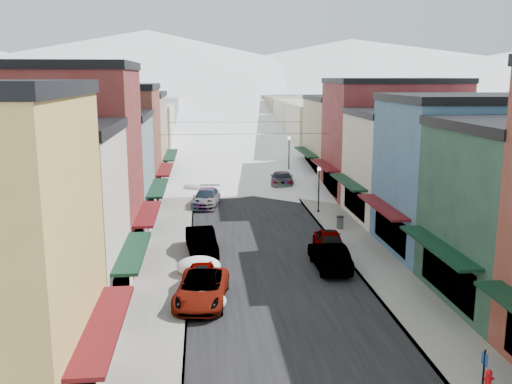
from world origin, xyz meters
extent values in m
cube|color=black|center=(0.00, 60.00, 0.01)|extent=(10.00, 160.00, 0.01)
cube|color=gray|center=(-6.60, 60.00, 0.07)|extent=(3.20, 160.00, 0.15)
cube|color=gray|center=(6.60, 60.00, 0.07)|extent=(3.20, 160.00, 0.15)
cube|color=slate|center=(-5.05, 60.00, 0.07)|extent=(0.10, 160.00, 0.15)
cube|color=slate|center=(5.05, 60.00, 0.07)|extent=(0.10, 160.00, 0.15)
cube|color=#590F12|center=(-7.60, 4.00, 3.20)|extent=(1.20, 7.22, 0.15)
cube|color=beige|center=(-13.20, 12.50, 4.50)|extent=(10.00, 8.00, 9.00)
cube|color=black|center=(-13.20, 12.50, 9.25)|extent=(10.20, 8.20, 0.50)
cube|color=black|center=(-7.60, 12.50, 3.20)|extent=(1.20, 6.80, 0.15)
cube|color=maroon|center=(-13.70, 20.50, 6.00)|extent=(11.00, 8.00, 12.00)
cube|color=black|center=(-13.70, 20.50, 12.25)|extent=(11.20, 8.20, 0.50)
cube|color=#590F12|center=(-7.60, 20.50, 3.20)|extent=(1.20, 6.80, 0.15)
cube|color=gray|center=(-13.20, 29.00, 4.25)|extent=(10.00, 9.00, 8.50)
cube|color=black|center=(-13.20, 29.00, 8.75)|extent=(10.20, 9.20, 0.50)
cube|color=black|center=(-7.60, 29.00, 3.20)|extent=(1.20, 7.65, 0.15)
cube|color=brown|center=(-14.20, 38.00, 5.25)|extent=(12.00, 9.00, 10.50)
cube|color=black|center=(-14.20, 38.00, 10.75)|extent=(12.20, 9.20, 0.50)
cube|color=#590F12|center=(-7.60, 38.00, 3.20)|extent=(1.20, 7.65, 0.15)
cube|color=tan|center=(-13.20, 48.00, 4.75)|extent=(10.00, 11.00, 9.50)
cube|color=black|center=(-13.20, 48.00, 9.75)|extent=(10.20, 11.20, 0.50)
cube|color=black|center=(-7.60, 48.00, 3.20)|extent=(1.20, 9.35, 0.15)
cube|color=black|center=(7.60, 12.00, 3.20)|extent=(1.20, 7.65, 0.15)
cube|color=#375D7D|center=(13.20, 21.00, 5.00)|extent=(10.00, 9.00, 10.00)
cube|color=black|center=(13.20, 21.00, 10.25)|extent=(10.20, 9.20, 0.50)
cube|color=#590F12|center=(7.60, 21.00, 3.20)|extent=(1.20, 7.65, 0.15)
cube|color=beige|center=(13.70, 30.00, 4.25)|extent=(11.00, 9.00, 8.50)
cube|color=black|center=(13.70, 30.00, 8.75)|extent=(11.20, 9.20, 0.50)
cube|color=black|center=(7.60, 30.00, 3.20)|extent=(1.20, 7.65, 0.15)
cube|color=maroon|center=(14.20, 39.00, 5.50)|extent=(12.00, 9.00, 11.00)
cube|color=black|center=(14.20, 39.00, 11.25)|extent=(12.20, 9.20, 0.50)
cube|color=#590F12|center=(7.60, 39.00, 3.20)|extent=(1.20, 7.65, 0.15)
cube|color=tan|center=(13.20, 49.00, 4.50)|extent=(10.00, 11.00, 9.00)
cube|color=black|center=(13.20, 49.00, 9.25)|extent=(10.20, 11.20, 0.50)
cube|color=black|center=(7.60, 49.00, 3.20)|extent=(1.20, 9.35, 0.15)
cube|color=gray|center=(-12.50, 62.00, 4.00)|extent=(9.00, 13.00, 8.00)
cube|color=gray|center=(12.50, 62.00, 4.00)|extent=(9.00, 13.00, 8.00)
cube|color=gray|center=(-12.50, 76.00, 4.00)|extent=(9.00, 13.00, 8.00)
cube|color=gray|center=(12.50, 76.00, 4.00)|extent=(9.00, 13.00, 8.00)
cube|color=gray|center=(-12.50, 90.00, 4.00)|extent=(9.00, 13.00, 8.00)
cube|color=gray|center=(12.50, 90.00, 4.00)|extent=(9.00, 13.00, 8.00)
cube|color=gray|center=(-12.50, 104.00, 4.00)|extent=(9.00, 13.00, 8.00)
cube|color=gray|center=(12.50, 104.00, 4.00)|extent=(9.00, 13.00, 8.00)
cube|color=silver|center=(0.00, 225.00, 6.00)|extent=(360.00, 40.00, 12.00)
cone|color=white|center=(-30.00, 275.00, 17.00)|extent=(300.00, 300.00, 34.00)
cone|color=white|center=(70.00, 270.00, 15.00)|extent=(320.00, 320.00, 30.00)
cylinder|color=black|center=(0.00, 40.00, 6.20)|extent=(16.40, 0.04, 0.04)
cylinder|color=black|center=(0.00, 55.00, 6.20)|extent=(16.40, 0.04, 0.04)
imported|color=white|center=(-4.30, 13.54, 0.77)|extent=(3.21, 5.80, 1.54)
imported|color=gray|center=(-4.30, 15.34, 0.71)|extent=(1.71, 4.17, 1.42)
imported|color=black|center=(-4.30, 22.08, 0.83)|extent=(2.31, 5.21, 1.66)
imported|color=gray|center=(-3.85, 36.33, 0.79)|extent=(2.94, 5.71, 1.58)
imported|color=black|center=(3.50, 18.16, 0.82)|extent=(1.82, 5.03, 1.65)
imported|color=#95989E|center=(4.30, 21.97, 0.77)|extent=(2.22, 4.67, 1.54)
imported|color=black|center=(4.30, 44.95, 0.86)|extent=(3.01, 6.16, 1.72)
imported|color=#A8ACB1|center=(-1.43, 53.05, 0.76)|extent=(2.08, 4.59, 1.53)
imported|color=silver|center=(1.57, 66.21, 0.84)|extent=(3.00, 6.16, 1.69)
cylinder|color=red|center=(6.34, 3.84, 0.45)|extent=(0.24, 0.24, 0.60)
sphere|color=red|center=(6.34, 3.84, 0.79)|extent=(0.26, 0.26, 0.26)
cylinder|color=red|center=(6.34, 3.84, 0.55)|extent=(0.45, 0.10, 0.10)
cylinder|color=black|center=(5.20, 2.17, 1.39)|extent=(0.07, 0.07, 2.47)
cube|color=#1C439D|center=(5.20, 2.17, 2.29)|extent=(0.06, 0.34, 0.45)
cylinder|color=#4F5154|center=(6.31, 26.93, 0.61)|extent=(0.53, 0.53, 0.91)
cylinder|color=black|center=(6.31, 26.93, 1.08)|extent=(0.57, 0.57, 0.06)
cylinder|color=black|center=(5.77, 32.59, 0.20)|extent=(0.27, 0.27, 0.09)
cylinder|color=black|center=(5.77, 32.59, 1.95)|extent=(0.11, 0.11, 3.61)
sphere|color=white|center=(5.77, 32.59, 3.89)|extent=(0.32, 0.32, 0.32)
cylinder|color=black|center=(5.63, 48.71, 0.21)|extent=(0.34, 0.34, 0.11)
cylinder|color=black|center=(5.63, 48.71, 2.41)|extent=(0.14, 0.14, 4.52)
sphere|color=white|center=(5.63, 48.71, 4.84)|extent=(0.41, 0.41, 0.41)
ellipsoid|color=white|center=(-4.30, 12.39, 0.53)|extent=(2.49, 2.11, 1.06)
ellipsoid|color=white|center=(-4.10, 13.59, 0.27)|extent=(1.07, 0.96, 0.53)
ellipsoid|color=white|center=(-4.47, 17.79, 0.56)|extent=(2.64, 2.23, 1.11)
ellipsoid|color=white|center=(-4.27, 18.99, 0.28)|extent=(1.13, 1.01, 0.56)
ellipsoid|color=white|center=(-4.90, 42.90, 0.52)|extent=(2.45, 2.08, 1.04)
ellipsoid|color=white|center=(-4.70, 44.10, 0.26)|extent=(1.05, 0.94, 0.52)
camera|label=1|loc=(-4.13, -14.68, 11.59)|focal=40.00mm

